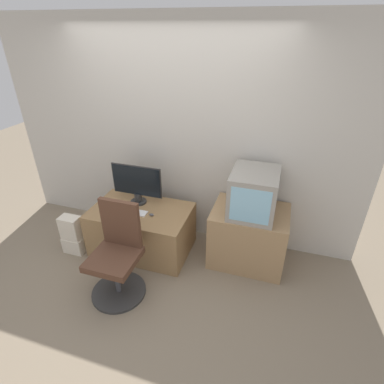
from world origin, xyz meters
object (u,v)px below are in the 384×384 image
object	(u,v)px
crt_tv	(254,193)
cardboard_box_lower	(75,244)
mouse	(152,215)
main_monitor	(137,184)
office_chair	(117,258)
keyboard	(133,212)

from	to	relation	value
crt_tv	cardboard_box_lower	size ratio (longest dim) A/B	2.17
crt_tv	mouse	bearing A→B (deg)	-167.86
main_monitor	cardboard_box_lower	xyz separation A→B (m)	(-0.68, -0.46, -0.72)
mouse	cardboard_box_lower	bearing A→B (deg)	-166.09
office_chair	crt_tv	bearing A→B (deg)	35.24
office_chair	cardboard_box_lower	bearing A→B (deg)	156.20
keyboard	crt_tv	bearing A→B (deg)	10.07
main_monitor	keyboard	xyz separation A→B (m)	(0.04, -0.23, -0.25)
crt_tv	office_chair	size ratio (longest dim) A/B	0.56
main_monitor	cardboard_box_lower	bearing A→B (deg)	-145.87
crt_tv	office_chair	xyz separation A→B (m)	(-1.19, -0.84, -0.50)
mouse	cardboard_box_lower	world-z (taller)	mouse
keyboard	office_chair	distance (m)	0.64
keyboard	office_chair	xyz separation A→B (m)	(0.13, -0.61, -0.15)
crt_tv	office_chair	bearing A→B (deg)	-144.76
main_monitor	cardboard_box_lower	world-z (taller)	main_monitor
main_monitor	crt_tv	distance (m)	1.36
keyboard	mouse	xyz separation A→B (m)	(0.24, 0.00, 0.01)
main_monitor	cardboard_box_lower	size ratio (longest dim) A/B	2.42
main_monitor	mouse	bearing A→B (deg)	-39.52
main_monitor	keyboard	distance (m)	0.34
mouse	crt_tv	world-z (taller)	crt_tv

